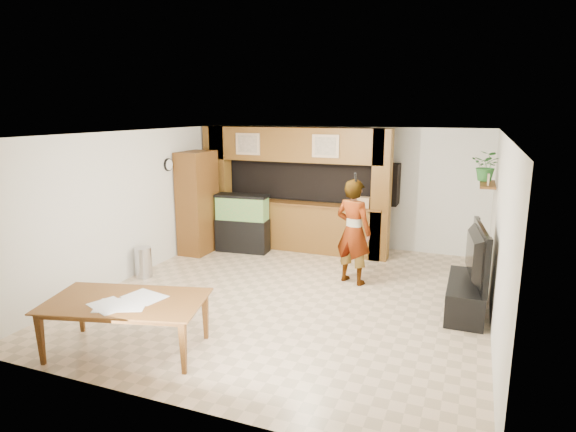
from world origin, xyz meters
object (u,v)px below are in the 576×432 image
at_px(television, 469,254).
at_px(pantry_cabinet, 198,203).
at_px(dining_table, 126,327).
at_px(aquarium, 243,224).
at_px(person, 353,232).

bearing_deg(television, pantry_cabinet, 69.94).
bearing_deg(pantry_cabinet, television, -13.20).
bearing_deg(dining_table, pantry_cabinet, 95.40).
relative_size(aquarium, person, 0.67).
bearing_deg(aquarium, pantry_cabinet, -161.39).
distance_m(aquarium, person, 2.84).
relative_size(aquarium, dining_table, 0.64).
height_order(television, person, person).
distance_m(pantry_cabinet, television, 5.50).
distance_m(pantry_cabinet, aquarium, 1.03).
distance_m(television, dining_table, 4.83).
bearing_deg(television, person, 64.94).
height_order(person, dining_table, person).
bearing_deg(dining_table, aquarium, 83.64).
xyz_separation_m(pantry_cabinet, aquarium, (0.84, 0.38, -0.46)).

